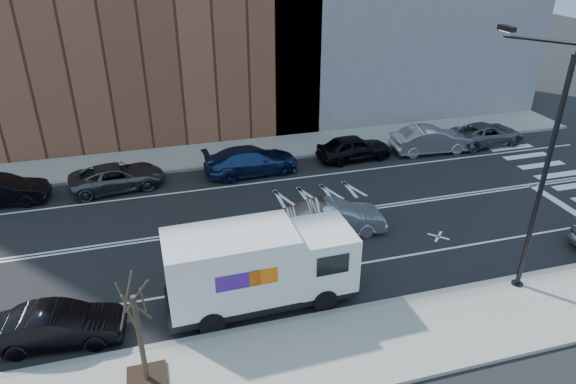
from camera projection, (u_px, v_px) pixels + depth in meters
ground at (291, 219)px, 24.62m from camera, size 120.00×120.00×0.00m
sidewalk_near at (364, 346)px, 17.05m from camera, size 44.00×3.60×0.15m
sidewalk_far at (252, 150)px, 32.12m from camera, size 44.00×3.60×0.15m
curb_near at (345, 311)px, 18.59m from camera, size 44.00×0.25×0.17m
curb_far at (259, 161)px, 30.57m from camera, size 44.00×0.25×0.17m
crosswalk at (568, 180)px, 28.47m from camera, size 3.00×14.00×0.01m
road_markings at (291, 219)px, 24.62m from camera, size 40.00×8.60×0.01m
streetlight at (536, 163)px, 18.07m from camera, size 0.44×4.02×9.34m
street_tree at (142, 348)px, 15.08m from camera, size 1.20×1.20×3.75m
fedex_van at (259, 266)px, 18.39m from camera, size 6.94×2.58×3.15m
far_parked_b at (1, 191)px, 25.70m from camera, size 4.53×1.83×1.46m
far_parked_c at (117, 177)px, 27.26m from camera, size 5.12×2.86×1.35m
far_parked_d at (251, 161)px, 28.94m from camera, size 5.46×2.50×1.55m
far_parked_e at (354, 148)px, 30.68m from camera, size 4.57×2.08×1.52m
far_parked_f at (431, 140)px, 31.68m from camera, size 5.01×1.99×1.62m
far_parked_g at (486, 134)px, 32.94m from camera, size 5.07×2.55×1.38m
driving_sedan at (334, 218)px, 23.22m from camera, size 4.69×1.99×1.51m
near_parked_rear_a at (59, 326)px, 17.02m from camera, size 4.28×1.86×1.37m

